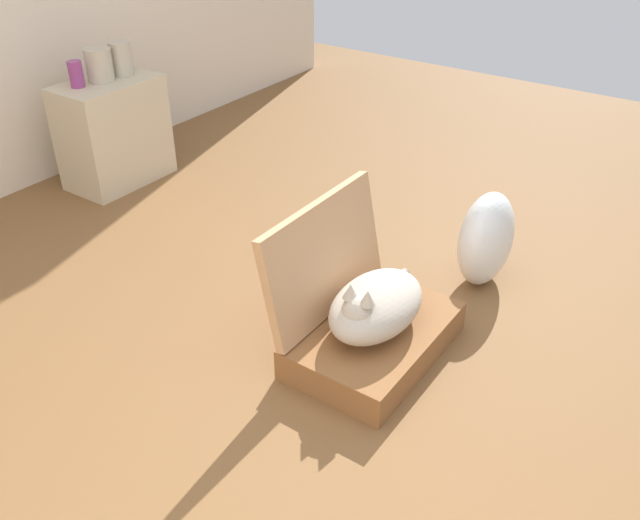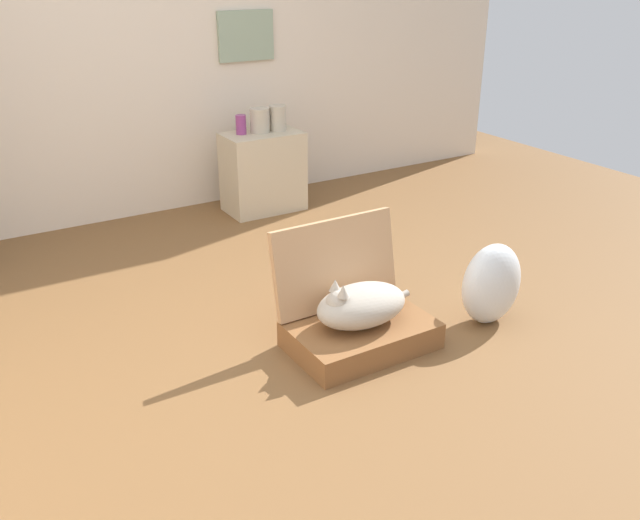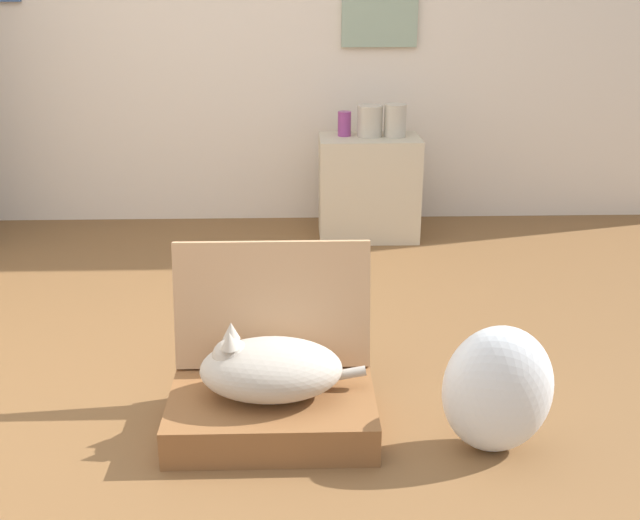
{
  "view_description": "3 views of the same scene",
  "coord_description": "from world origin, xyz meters",
  "px_view_note": "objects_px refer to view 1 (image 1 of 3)",
  "views": [
    {
      "loc": [
        -1.32,
        -1.0,
        1.63
      ],
      "look_at": [
        0.31,
        0.13,
        0.38
      ],
      "focal_mm": 38.18,
      "sensor_mm": 36.0,
      "label": 1
    },
    {
      "loc": [
        -1.17,
        -2.27,
        1.64
      ],
      "look_at": [
        0.41,
        0.34,
        0.28
      ],
      "focal_mm": 38.1,
      "sensor_mm": 36.0,
      "label": 2
    },
    {
      "loc": [
        0.47,
        -2.14,
        1.35
      ],
      "look_at": [
        0.55,
        0.3,
        0.44
      ],
      "focal_mm": 42.81,
      "sensor_mm": 36.0,
      "label": 3
    }
  ],
  "objects_px": {
    "plastic_bag_white": "(486,239)",
    "side_table": "(114,133)",
    "vase_short": "(121,58)",
    "vase_round": "(99,65)",
    "cat": "(375,306)",
    "suitcase_base": "(374,339)",
    "vase_tall": "(76,74)"
  },
  "relations": [
    {
      "from": "vase_round",
      "to": "side_table",
      "type": "bearing_deg",
      "value": -90.0
    },
    {
      "from": "suitcase_base",
      "to": "cat",
      "type": "relative_size",
      "value": 1.24
    },
    {
      "from": "cat",
      "to": "vase_round",
      "type": "relative_size",
      "value": 3.19
    },
    {
      "from": "plastic_bag_white",
      "to": "side_table",
      "type": "height_order",
      "value": "side_table"
    },
    {
      "from": "vase_short",
      "to": "plastic_bag_white",
      "type": "bearing_deg",
      "value": -88.12
    },
    {
      "from": "plastic_bag_white",
      "to": "side_table",
      "type": "xyz_separation_m",
      "value": [
        -0.2,
        2.03,
        0.07
      ]
    },
    {
      "from": "plastic_bag_white",
      "to": "vase_round",
      "type": "relative_size",
      "value": 2.51
    },
    {
      "from": "cat",
      "to": "vase_short",
      "type": "height_order",
      "value": "vase_short"
    },
    {
      "from": "vase_round",
      "to": "plastic_bag_white",
      "type": "bearing_deg",
      "value": -84.44
    },
    {
      "from": "suitcase_base",
      "to": "vase_short",
      "type": "relative_size",
      "value": 3.78
    },
    {
      "from": "suitcase_base",
      "to": "vase_tall",
      "type": "xyz_separation_m",
      "value": [
        0.34,
        1.95,
        0.55
      ]
    },
    {
      "from": "cat",
      "to": "vase_round",
      "type": "height_order",
      "value": "vase_round"
    },
    {
      "from": "suitcase_base",
      "to": "side_table",
      "type": "xyz_separation_m",
      "value": [
        0.47,
        1.91,
        0.21
      ]
    },
    {
      "from": "cat",
      "to": "vase_short",
      "type": "xyz_separation_m",
      "value": [
        0.61,
        1.92,
        0.42
      ]
    },
    {
      "from": "side_table",
      "to": "vase_short",
      "type": "distance_m",
      "value": 0.38
    },
    {
      "from": "vase_short",
      "to": "vase_round",
      "type": "bearing_deg",
      "value": 175.73
    },
    {
      "from": "vase_short",
      "to": "side_table",
      "type": "bearing_deg",
      "value": -174.85
    },
    {
      "from": "plastic_bag_white",
      "to": "suitcase_base",
      "type": "bearing_deg",
      "value": 169.35
    },
    {
      "from": "cat",
      "to": "plastic_bag_white",
      "type": "distance_m",
      "value": 0.69
    },
    {
      "from": "suitcase_base",
      "to": "vase_tall",
      "type": "bearing_deg",
      "value": 80.13
    },
    {
      "from": "side_table",
      "to": "vase_round",
      "type": "xyz_separation_m",
      "value": [
        0.0,
        0.02,
        0.36
      ]
    },
    {
      "from": "side_table",
      "to": "vase_round",
      "type": "height_order",
      "value": "vase_round"
    },
    {
      "from": "cat",
      "to": "vase_round",
      "type": "xyz_separation_m",
      "value": [
        0.48,
        1.93,
        0.41
      ]
    },
    {
      "from": "vase_short",
      "to": "suitcase_base",
      "type": "bearing_deg",
      "value": -107.5
    },
    {
      "from": "cat",
      "to": "vase_tall",
      "type": "relative_size",
      "value": 4.03
    },
    {
      "from": "plastic_bag_white",
      "to": "vase_tall",
      "type": "height_order",
      "value": "vase_tall"
    },
    {
      "from": "suitcase_base",
      "to": "side_table",
      "type": "bearing_deg",
      "value": 76.1
    },
    {
      "from": "vase_short",
      "to": "vase_round",
      "type": "distance_m",
      "value": 0.13
    },
    {
      "from": "vase_tall",
      "to": "vase_short",
      "type": "bearing_deg",
      "value": -6.15
    },
    {
      "from": "cat",
      "to": "side_table",
      "type": "height_order",
      "value": "side_table"
    },
    {
      "from": "side_table",
      "to": "plastic_bag_white",
      "type": "bearing_deg",
      "value": -84.38
    },
    {
      "from": "side_table",
      "to": "vase_tall",
      "type": "bearing_deg",
      "value": 162.99
    }
  ]
}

